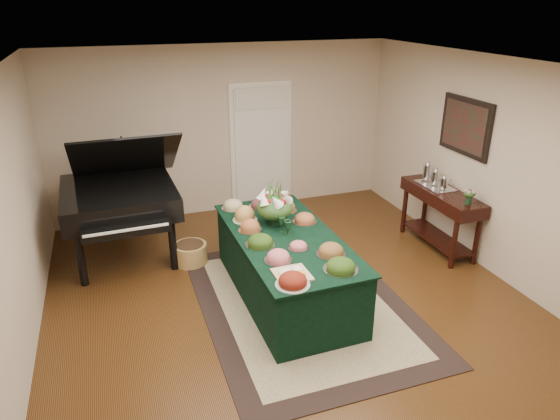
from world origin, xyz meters
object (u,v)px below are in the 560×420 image
object	(u,v)px
grand_piano	(120,196)
mahogany_sideboard	(441,203)
floral_centerpiece	(275,203)
buffet_table	(286,266)

from	to	relation	value
grand_piano	mahogany_sideboard	bearing A→B (deg)	-15.57
floral_centerpiece	grand_piano	xyz separation A→B (m)	(-1.74, 1.30, -0.17)
floral_centerpiece	mahogany_sideboard	xyz separation A→B (m)	(2.49, 0.12, -0.39)
buffet_table	floral_centerpiece	xyz separation A→B (m)	(-0.01, 0.36, 0.66)
buffet_table	floral_centerpiece	distance (m)	0.76
grand_piano	mahogany_sideboard	distance (m)	4.40
buffet_table	grand_piano	bearing A→B (deg)	136.35
floral_centerpiece	grand_piano	size ratio (longest dim) A/B	0.25
buffet_table	grand_piano	world-z (taller)	grand_piano
mahogany_sideboard	floral_centerpiece	bearing A→B (deg)	-177.14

